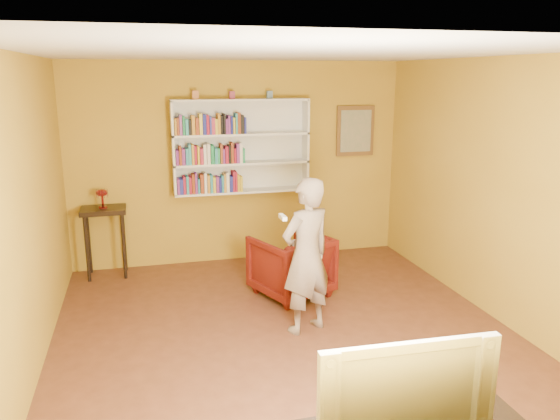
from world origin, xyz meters
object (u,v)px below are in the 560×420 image
Objects in this scene: console_table at (104,220)px; television at (401,382)px; ruby_lustre at (102,195)px; bookshelf at (240,146)px; armchair at (291,265)px; person at (306,256)px.

console_table is 0.87× the size of television.
ruby_lustre is (0.00, -0.00, 0.33)m from console_table.
armchair is (0.33, -1.35, -1.23)m from bookshelf.
console_table is at bearing -52.03° from armchair.
console_table is 4.86m from television.
bookshelf is 1.75× the size of television.
person is (-0.11, -0.92, 0.42)m from armchair.
console_table is 1.13× the size of armchair.
ruby_lustre is at bearing -174.90° from bookshelf.
bookshelf reaches higher than armchair.
television is (1.82, -4.50, 0.10)m from console_table.
armchair is at bearing -119.07° from person.
bookshelf reaches higher than console_table.
armchair is (2.11, -1.19, -0.38)m from console_table.
ruby_lustre is 0.30× the size of armchair.
television is at bearing 62.39° from armchair.
armchair is at bearing -29.46° from console_table.
television reaches higher than armchair.
console_table reaches higher than armchair.
television is (0.04, -4.66, -0.75)m from bookshelf.
bookshelf is at bearing 92.52° from television.
ruby_lustre is (-1.79, -0.16, -0.53)m from bookshelf.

